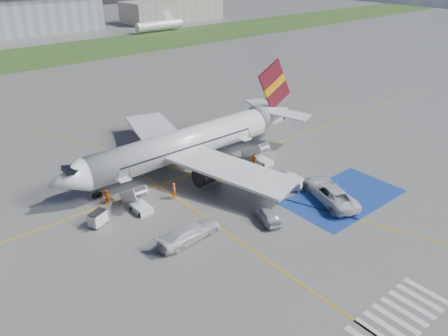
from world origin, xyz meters
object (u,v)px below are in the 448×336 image
Objects in this scene: car_silver_a at (267,214)px; van_white_b at (189,231)px; gpu_cart at (98,219)px; car_silver_b at (281,180)px; van_white_a at (330,190)px; belt_loader at (275,118)px; airliner at (192,142)px.

van_white_b is at bearing 2.69° from car_silver_a.
gpu_cart is 0.42× the size of car_silver_b.
van_white_a is at bearing -51.27° from gpu_cart.
belt_loader is (36.51, 10.16, -0.36)m from gpu_cart.
car_silver_b is 0.78× the size of van_white_a.
belt_loader is 22.95m from car_silver_b.
van_white_b is at bearing -127.05° from airliner.
van_white_a reaches higher than belt_loader.
belt_loader is 0.71× the size of van_white_a.
airliner is at bearing -168.87° from belt_loader.
belt_loader is 1.10× the size of car_silver_a.
car_silver_b is at bearing -87.58° from van_white_b.
car_silver_b is 0.97× the size of van_white_b.
van_white_b is at bearing 8.62° from van_white_a.
gpu_cart is at bearing -6.37° from van_white_a.
van_white_a reaches higher than van_white_b.
belt_loader is at bearing -117.93° from car_silver_a.
van_white_a is at bearing -124.49° from belt_loader.
airliner is at bearing -5.10° from gpu_cart.
van_white_b is (-8.26, 2.47, 0.31)m from car_silver_a.
belt_loader is 26.23m from van_white_a.
gpu_cart reaches higher than car_silver_a.
van_white_a reaches higher than car_silver_a.
car_silver_b is at bearing -67.39° from airliner.
car_silver_b is at bearing -40.44° from gpu_cart.
car_silver_a is at bearing 4.35° from car_silver_b.
car_silver_b is (20.63, -6.41, 0.15)m from gpu_cart.
airliner is at bearing -46.77° from van_white_a.
gpu_cart is at bearing -17.79° from car_silver_a.
van_white_a is at bearing -170.23° from car_silver_a.
gpu_cart is 17.59m from car_silver_a.
car_silver_b is at bearing -128.19° from car_silver_a.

